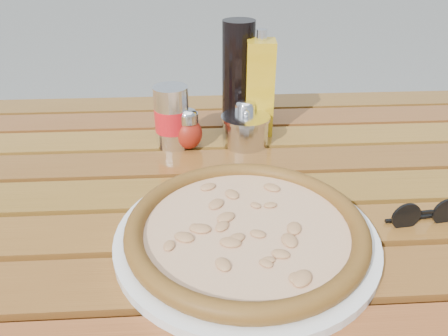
{
  "coord_description": "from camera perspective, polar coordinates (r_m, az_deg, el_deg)",
  "views": [
    {
      "loc": [
        -0.04,
        -0.61,
        1.14
      ],
      "look_at": [
        0.0,
        0.02,
        0.78
      ],
      "focal_mm": 35.0,
      "sensor_mm": 36.0,
      "label": 1
    }
  ],
  "objects": [
    {
      "name": "table",
      "position": [
        0.76,
        0.09,
        -7.67
      ],
      "size": [
        1.4,
        0.9,
        0.75
      ],
      "color": "#39200C",
      "rests_on": "ground"
    },
    {
      "name": "plate",
      "position": [
        0.61,
        2.91,
        -8.94
      ],
      "size": [
        0.44,
        0.44,
        0.01
      ],
      "primitive_type": "cylinder",
      "rotation": [
        0.0,
        0.0,
        0.25
      ],
      "color": "white",
      "rests_on": "table"
    },
    {
      "name": "pizza",
      "position": [
        0.6,
        2.94,
        -7.77
      ],
      "size": [
        0.4,
        0.4,
        0.03
      ],
      "rotation": [
        0.0,
        0.0,
        0.25
      ],
      "color": "beige",
      "rests_on": "plate"
    },
    {
      "name": "pepper_shaker",
      "position": [
        0.84,
        -4.7,
        5.04
      ],
      "size": [
        0.06,
        0.06,
        0.08
      ],
      "rotation": [
        0.0,
        0.0,
        -0.18
      ],
      "color": "#A42212",
      "rests_on": "table"
    },
    {
      "name": "oregano_shaker",
      "position": [
        0.88,
        2.74,
        6.3
      ],
      "size": [
        0.07,
        0.07,
        0.08
      ],
      "rotation": [
        0.0,
        0.0,
        0.24
      ],
      "color": "#363B17",
      "rests_on": "table"
    },
    {
      "name": "dark_bottle",
      "position": [
        0.92,
        1.86,
        12.0
      ],
      "size": [
        0.07,
        0.07,
        0.22
      ],
      "primitive_type": "cylinder",
      "rotation": [
        0.0,
        0.0,
        -0.07
      ],
      "color": "black",
      "rests_on": "table"
    },
    {
      "name": "soda_can",
      "position": [
        0.85,
        -6.8,
        6.56
      ],
      "size": [
        0.08,
        0.08,
        0.12
      ],
      "rotation": [
        0.0,
        0.0,
        0.32
      ],
      "color": "silver",
      "rests_on": "table"
    },
    {
      "name": "olive_oil_cruet",
      "position": [
        0.89,
        4.69,
        10.44
      ],
      "size": [
        0.06,
        0.06,
        0.21
      ],
      "rotation": [
        0.0,
        0.0,
        -0.08
      ],
      "color": "gold",
      "rests_on": "table"
    },
    {
      "name": "parmesan_tin",
      "position": [
        0.86,
        2.81,
        5.03
      ],
      "size": [
        0.12,
        0.12,
        0.07
      ],
      "rotation": [
        0.0,
        0.0,
        0.23
      ],
      "color": "silver",
      "rests_on": "table"
    },
    {
      "name": "sunglasses",
      "position": [
        0.7,
        24.77,
        -5.54
      ],
      "size": [
        0.11,
        0.04,
        0.04
      ],
      "rotation": [
        0.0,
        0.0,
        0.12
      ],
      "color": "black",
      "rests_on": "table"
    }
  ]
}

